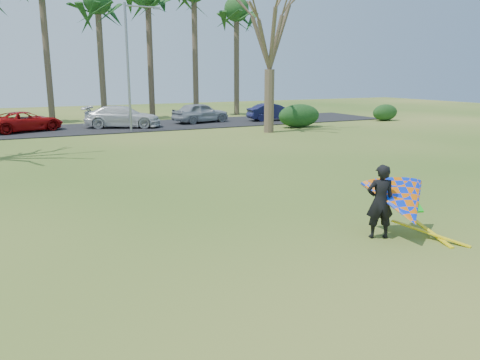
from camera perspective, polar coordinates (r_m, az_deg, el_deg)
name	(u,v)px	position (r m, az deg, el deg)	size (l,w,h in m)	color
ground	(280,247)	(10.44, 4.92, -8.10)	(100.00, 100.00, 0.00)	#205612
parking_strip	(92,129)	(33.90, -17.61, 6.00)	(46.00, 7.00, 0.06)	black
palm_6	(97,2)	(40.32, -16.99, 20.08)	(4.84, 4.84, 10.84)	brown
palm_9	(236,11)	(44.04, -0.43, 19.95)	(4.84, 4.84, 10.84)	#4F402F
bare_tree_right	(270,26)	(30.47, 3.70, 18.18)	(6.27, 6.27, 9.21)	brown
streetlight	(130,62)	(31.18, -13.24, 13.88)	(2.28, 0.18, 8.00)	gray
hedge_near	(299,116)	(33.58, 7.22, 7.78)	(3.26, 1.48, 1.63)	#153A15
hedge_far	(385,112)	(39.85, 17.27, 7.87)	(2.37, 1.11, 1.32)	#173C15
car_2	(26,121)	(33.47, -24.68, 6.51)	(2.13, 4.63, 1.29)	#A80D0D
car_3	(123,117)	(33.71, -14.11, 7.50)	(2.10, 5.16, 1.50)	silver
car_4	(201,113)	(36.17, -4.84, 8.19)	(1.79, 4.44, 1.51)	#9CA1A9
car_5	(273,112)	(37.78, 4.07, 8.28)	(1.43, 4.10, 1.35)	#161844
kite_flyer	(400,203)	(11.28, 18.96, -2.63)	(2.13, 2.39, 2.02)	black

